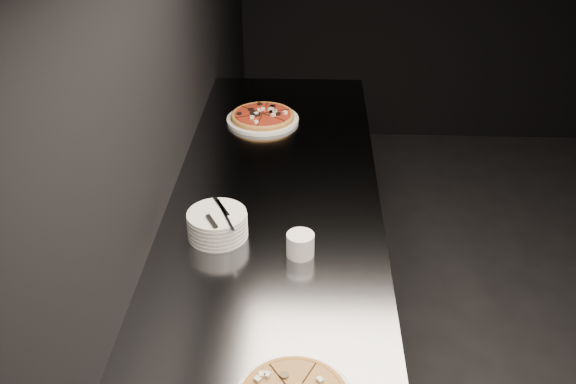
{
  "coord_description": "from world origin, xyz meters",
  "views": [
    {
      "loc": [
        -2.0,
        -1.85,
        2.1
      ],
      "look_at": [
        -2.08,
        -0.02,
        1.0
      ],
      "focal_mm": 40.0,
      "sensor_mm": 36.0,
      "label": 1
    }
  ],
  "objects_px": {
    "pizza_tomato": "(263,117)",
    "cutlery": "(218,215)",
    "ramekin": "(300,244)",
    "counter": "(275,310)",
    "plate_stack": "(217,224)"
  },
  "relations": [
    {
      "from": "pizza_tomato",
      "to": "plate_stack",
      "type": "relative_size",
      "value": 1.94
    },
    {
      "from": "pizza_tomato",
      "to": "plate_stack",
      "type": "distance_m",
      "value": 0.88
    },
    {
      "from": "pizza_tomato",
      "to": "plate_stack",
      "type": "xyz_separation_m",
      "value": [
        -0.08,
        -0.88,
        0.02
      ]
    },
    {
      "from": "ramekin",
      "to": "plate_stack",
      "type": "bearing_deg",
      "value": 161.03
    },
    {
      "from": "cutlery",
      "to": "plate_stack",
      "type": "bearing_deg",
      "value": 89.26
    },
    {
      "from": "plate_stack",
      "to": "cutlery",
      "type": "height_order",
      "value": "cutlery"
    },
    {
      "from": "counter",
      "to": "ramekin",
      "type": "height_order",
      "value": "ramekin"
    },
    {
      "from": "ramekin",
      "to": "counter",
      "type": "bearing_deg",
      "value": 110.54
    },
    {
      "from": "counter",
      "to": "plate_stack",
      "type": "relative_size",
      "value": 12.87
    },
    {
      "from": "pizza_tomato",
      "to": "ramekin",
      "type": "distance_m",
      "value": 0.99
    },
    {
      "from": "pizza_tomato",
      "to": "cutlery",
      "type": "distance_m",
      "value": 0.9
    },
    {
      "from": "counter",
      "to": "pizza_tomato",
      "type": "xyz_separation_m",
      "value": [
        -0.09,
        0.71,
        0.48
      ]
    },
    {
      "from": "counter",
      "to": "ramekin",
      "type": "relative_size",
      "value": 28.56
    },
    {
      "from": "cutlery",
      "to": "ramekin",
      "type": "xyz_separation_m",
      "value": [
        0.26,
        -0.08,
        -0.05
      ]
    },
    {
      "from": "counter",
      "to": "plate_stack",
      "type": "xyz_separation_m",
      "value": [
        -0.17,
        -0.17,
        0.5
      ]
    }
  ]
}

